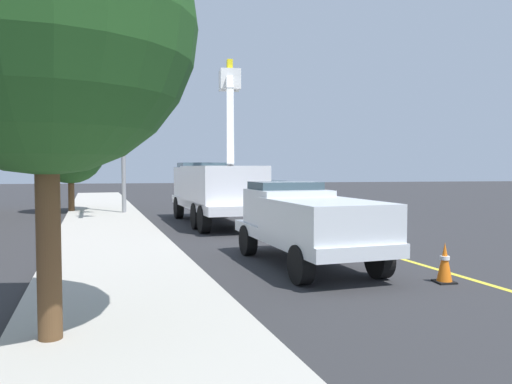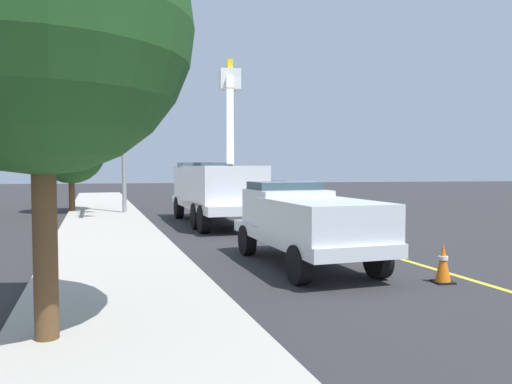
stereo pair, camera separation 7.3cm
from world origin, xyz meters
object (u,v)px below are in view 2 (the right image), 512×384
(traffic_cone_leading, at_px, (443,263))
(traffic_cone_mid_rear, at_px, (277,217))
(passing_minivan, at_px, (264,192))
(traffic_signal_mast, at_px, (125,105))
(traffic_cone_mid_front, at_px, (316,230))
(traffic_cone_trailing, at_px, (236,207))
(service_pickup_truck, at_px, (306,221))
(utility_bucket_truck, at_px, (215,187))

(traffic_cone_leading, distance_m, traffic_cone_mid_rear, 10.33)
(passing_minivan, bearing_deg, traffic_signal_mast, 120.83)
(traffic_cone_mid_front, xyz_separation_m, traffic_cone_trailing, (10.71, 1.13, -0.09))
(traffic_signal_mast, bearing_deg, traffic_cone_mid_rear, -128.51)
(traffic_cone_mid_front, bearing_deg, traffic_signal_mast, 34.92)
(traffic_cone_leading, height_order, traffic_cone_trailing, traffic_cone_leading)
(service_pickup_truck, height_order, traffic_cone_mid_front, service_pickup_truck)
(utility_bucket_truck, relative_size, passing_minivan, 1.69)
(traffic_cone_mid_front, relative_size, traffic_cone_trailing, 1.27)
(traffic_signal_mast, bearing_deg, traffic_cone_leading, -153.36)
(service_pickup_truck, distance_m, traffic_cone_leading, 3.38)
(service_pickup_truck, height_order, traffic_signal_mast, traffic_signal_mast)
(traffic_cone_leading, bearing_deg, traffic_cone_mid_rear, 7.17)
(traffic_cone_mid_rear, bearing_deg, traffic_signal_mast, 51.49)
(service_pickup_truck, bearing_deg, passing_minivan, -7.97)
(utility_bucket_truck, distance_m, traffic_signal_mast, 6.49)
(utility_bucket_truck, height_order, traffic_cone_trailing, utility_bucket_truck)
(utility_bucket_truck, relative_size, traffic_cone_trailing, 12.17)
(service_pickup_truck, height_order, traffic_cone_trailing, service_pickup_truck)
(utility_bucket_truck, height_order, traffic_cone_leading, utility_bucket_truck)
(traffic_cone_mid_front, height_order, traffic_cone_trailing, traffic_cone_mid_front)
(traffic_cone_mid_rear, bearing_deg, passing_minivan, -8.18)
(traffic_cone_leading, distance_m, traffic_cone_mid_front, 5.86)
(traffic_cone_trailing, bearing_deg, passing_minivan, -32.66)
(traffic_cone_leading, xyz_separation_m, traffic_cone_mid_front, (5.77, 1.01, 0.01))
(service_pickup_truck, bearing_deg, traffic_cone_leading, -134.44)
(traffic_cone_leading, distance_m, traffic_cone_trailing, 16.63)
(utility_bucket_truck, relative_size, traffic_cone_leading, 9.79)
(traffic_cone_trailing, distance_m, traffic_signal_mast, 7.64)
(utility_bucket_truck, height_order, traffic_signal_mast, traffic_signal_mast)
(passing_minivan, distance_m, traffic_cone_leading, 20.02)
(traffic_cone_leading, relative_size, traffic_cone_mid_rear, 1.02)
(traffic_cone_mid_front, height_order, traffic_cone_mid_rear, traffic_cone_mid_front)
(passing_minivan, relative_size, traffic_signal_mast, 0.61)
(utility_bucket_truck, xyz_separation_m, service_pickup_truck, (-9.67, -1.33, -0.50))
(utility_bucket_truck, distance_m, traffic_cone_mid_front, 6.87)
(traffic_signal_mast, bearing_deg, traffic_cone_trailing, -78.39)
(utility_bucket_truck, relative_size, service_pickup_truck, 1.45)
(traffic_cone_mid_rear, bearing_deg, service_pickup_truck, 172.28)
(traffic_cone_mid_front, bearing_deg, traffic_cone_trailing, 6.02)
(traffic_cone_mid_front, bearing_deg, service_pickup_truck, 158.66)
(traffic_signal_mast, bearing_deg, traffic_cone_mid_front, -145.08)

